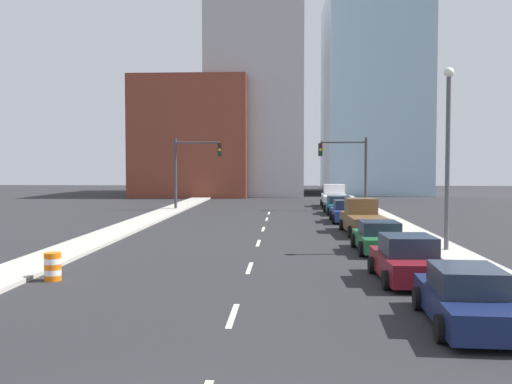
# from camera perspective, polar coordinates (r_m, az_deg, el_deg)

# --- Properties ---
(sidewalk_left) EXTENTS (2.20, 94.68, 0.15)m
(sidewalk_left) POSITION_cam_1_polar(r_m,az_deg,el_deg) (55.25, -7.13, -1.26)
(sidewalk_left) COLOR #ADA89E
(sidewalk_left) RESTS_ON ground
(sidewalk_right) EXTENTS (2.20, 94.68, 0.15)m
(sidewalk_right) POSITION_cam_1_polar(r_m,az_deg,el_deg) (54.83, 10.32, -1.31)
(sidewalk_right) COLOR #ADA89E
(sidewalk_right) RESTS_ON ground
(lane_stripe_at_8m) EXTENTS (0.16, 2.40, 0.01)m
(lane_stripe_at_8m) POSITION_cam_1_polar(r_m,az_deg,el_deg) (15.16, -2.34, -12.22)
(lane_stripe_at_8m) COLOR beige
(lane_stripe_at_8m) RESTS_ON ground
(lane_stripe_at_14m) EXTENTS (0.16, 2.40, 0.01)m
(lane_stripe_at_14m) POSITION_cam_1_polar(r_m,az_deg,el_deg) (21.81, -0.65, -7.59)
(lane_stripe_at_14m) COLOR beige
(lane_stripe_at_14m) RESTS_ON ground
(lane_stripe_at_21m) EXTENTS (0.16, 2.40, 0.01)m
(lane_stripe_at_21m) POSITION_cam_1_polar(r_m,az_deg,el_deg) (28.58, 0.23, -5.12)
(lane_stripe_at_21m) COLOR beige
(lane_stripe_at_21m) RESTS_ON ground
(lane_stripe_at_28m) EXTENTS (0.16, 2.40, 0.01)m
(lane_stripe_at_28m) POSITION_cam_1_polar(r_m,az_deg,el_deg) (34.73, 0.73, -3.72)
(lane_stripe_at_28m) COLOR beige
(lane_stripe_at_28m) RESTS_ON ground
(lane_stripe_at_34m) EXTENTS (0.16, 2.40, 0.01)m
(lane_stripe_at_34m) POSITION_cam_1_polar(r_m,az_deg,el_deg) (41.01, 1.08, -2.73)
(lane_stripe_at_34m) COLOR beige
(lane_stripe_at_34m) RESTS_ON ground
(lane_stripe_at_39m) EXTENTS (0.16, 2.40, 0.01)m
(lane_stripe_at_39m) POSITION_cam_1_polar(r_m,az_deg,el_deg) (46.04, 1.30, -2.13)
(lane_stripe_at_39m) COLOR beige
(lane_stripe_at_39m) RESTS_ON ground
(building_brick_left) EXTENTS (14.00, 16.00, 14.50)m
(building_brick_left) POSITION_cam_1_polar(r_m,az_deg,el_deg) (74.29, -6.00, 5.31)
(building_brick_left) COLOR brown
(building_brick_left) RESTS_ON ground
(building_office_center) EXTENTS (12.00, 20.00, 23.90)m
(building_office_center) POSITION_cam_1_polar(r_m,az_deg,el_deg) (77.81, 0.12, 8.68)
(building_office_center) COLOR #A8A8AD
(building_office_center) RESTS_ON ground
(building_glass_right) EXTENTS (13.00, 20.00, 27.48)m
(building_glass_right) POSITION_cam_1_polar(r_m,az_deg,el_deg) (82.76, 11.47, 9.51)
(building_glass_right) COLOR #99B7CC
(building_glass_right) RESTS_ON ground
(traffic_signal_left) EXTENTS (4.16, 0.35, 6.23)m
(traffic_signal_left) POSITION_cam_1_polar(r_m,az_deg,el_deg) (49.67, -6.74, 2.85)
(traffic_signal_left) COLOR #38383D
(traffic_signal_left) RESTS_ON ground
(traffic_signal_right) EXTENTS (4.16, 0.35, 6.23)m
(traffic_signal_right) POSITION_cam_1_polar(r_m,az_deg,el_deg) (49.28, 9.59, 2.83)
(traffic_signal_right) COLOR #38383D
(traffic_signal_right) RESTS_ON ground
(traffic_barrel) EXTENTS (0.56, 0.56, 0.95)m
(traffic_barrel) POSITION_cam_1_polar(r_m,az_deg,el_deg) (20.58, -19.66, -7.04)
(traffic_barrel) COLOR orange
(traffic_barrel) RESTS_ON ground
(street_lamp) EXTENTS (0.44, 0.44, 8.18)m
(street_lamp) POSITION_cam_1_polar(r_m,az_deg,el_deg) (26.56, 18.63, 4.40)
(street_lamp) COLOR #4C4C51
(street_lamp) RESTS_ON ground
(sedan_navy) EXTENTS (2.21, 4.69, 1.45)m
(sedan_navy) POSITION_cam_1_polar(r_m,az_deg,el_deg) (14.96, 20.28, -10.01)
(sedan_navy) COLOR #141E47
(sedan_navy) RESTS_ON ground
(sedan_maroon) EXTENTS (2.22, 4.36, 1.55)m
(sedan_maroon) POSITION_cam_1_polar(r_m,az_deg,el_deg) (19.93, 14.92, -6.65)
(sedan_maroon) COLOR maroon
(sedan_maroon) RESTS_ON ground
(sedan_green) EXTENTS (2.19, 4.40, 1.38)m
(sedan_green) POSITION_cam_1_polar(r_m,az_deg,el_deg) (26.26, 12.21, -4.49)
(sedan_green) COLOR #1E6033
(sedan_green) RESTS_ON ground
(pickup_truck_brown) EXTENTS (2.36, 5.77, 1.97)m
(pickup_truck_brown) POSITION_cam_1_polar(r_m,az_deg,el_deg) (33.07, 10.63, -2.71)
(pickup_truck_brown) COLOR brown
(pickup_truck_brown) RESTS_ON ground
(sedan_blue) EXTENTS (2.20, 4.25, 1.50)m
(sedan_blue) POSITION_cam_1_polar(r_m,az_deg,el_deg) (39.38, 9.06, -2.00)
(sedan_blue) COLOR navy
(sedan_blue) RESTS_ON ground
(sedan_teal) EXTENTS (2.24, 4.72, 1.44)m
(sedan_teal) POSITION_cam_1_polar(r_m,az_deg,el_deg) (45.74, 8.26, -1.36)
(sedan_teal) COLOR #196B75
(sedan_teal) RESTS_ON ground
(pickup_truck_white) EXTENTS (2.59, 6.31, 2.07)m
(pickup_truck_white) POSITION_cam_1_polar(r_m,az_deg,el_deg) (53.17, 7.84, -0.60)
(pickup_truck_white) COLOR silver
(pickup_truck_white) RESTS_ON ground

